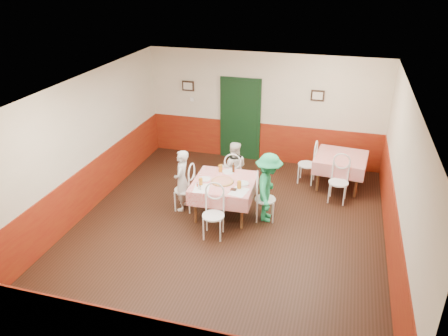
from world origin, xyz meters
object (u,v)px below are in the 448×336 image
(second_table, at_px, (340,171))
(glass_a, at_px, (201,182))
(chair_right, at_px, (265,199))
(glass_b, at_px, (239,185))
(diner_left, at_px, (182,180))
(glass_c, at_px, (220,168))
(chair_second_a, at_px, (307,165))
(chair_far, at_px, (233,176))
(chair_left, at_px, (184,190))
(pizza, at_px, (222,181))
(wallet, at_px, (234,189))
(diner_far, at_px, (234,168))
(chair_near, at_px, (213,216))
(chair_second_b, at_px, (339,183))
(main_table, at_px, (224,198))
(beer_bottle, at_px, (233,168))
(diner_right, at_px, (268,188))

(second_table, xyz_separation_m, glass_a, (-2.63, -2.21, 0.46))
(chair_right, relative_size, glass_a, 6.28)
(glass_b, relative_size, diner_left, 0.12)
(glass_c, bearing_deg, chair_second_a, 42.38)
(chair_far, relative_size, diner_left, 0.68)
(chair_left, bearing_deg, chair_far, 137.50)
(chair_second_a, relative_size, diner_left, 0.68)
(chair_second_a, xyz_separation_m, pizza, (-1.51, -1.97, 0.32))
(second_table, height_order, chair_left, chair_left)
(chair_right, xyz_separation_m, wallet, (-0.57, -0.35, 0.32))
(diner_left, relative_size, diner_far, 1.06)
(chair_near, bearing_deg, pizza, 87.20)
(pizza, bearing_deg, glass_c, 110.72)
(chair_left, bearing_deg, glass_c, 123.22)
(glass_a, bearing_deg, chair_second_b, 28.93)
(main_table, relative_size, pizza, 2.80)
(diner_left, height_order, diner_far, diner_left)
(pizza, bearing_deg, diner_far, 90.66)
(glass_c, height_order, beer_bottle, beer_bottle)
(chair_second_a, distance_m, glass_a, 2.93)
(pizza, distance_m, diner_left, 0.89)
(chair_far, bearing_deg, pizza, 80.57)
(second_table, relative_size, chair_second_a, 1.24)
(chair_second_a, bearing_deg, glass_a, -35.03)
(chair_second_a, xyz_separation_m, glass_c, (-1.67, -1.53, 0.39))
(chair_left, height_order, chair_near, same)
(second_table, height_order, wallet, wallet)
(chair_left, xyz_separation_m, glass_b, (1.22, -0.19, 0.39))
(main_table, distance_m, chair_right, 0.85)
(chair_second_b, xyz_separation_m, diner_right, (-1.34, -1.14, 0.27))
(glass_c, height_order, diner_left, diner_left)
(chair_second_a, bearing_deg, glass_b, -22.08)
(chair_left, relative_size, beer_bottle, 4.59)
(chair_left, distance_m, diner_left, 0.22)
(chair_right, bearing_deg, chair_second_a, -31.27)
(chair_far, distance_m, beer_bottle, 0.59)
(diner_far, relative_size, diner_right, 0.87)
(glass_c, bearing_deg, main_table, -64.47)
(diner_left, bearing_deg, glass_b, 76.64)
(wallet, distance_m, diner_right, 0.71)
(pizza, bearing_deg, chair_near, -86.42)
(chair_second_b, distance_m, wallet, 2.48)
(chair_near, height_order, diner_right, diner_right)
(diner_far, distance_m, diner_right, 1.28)
(chair_near, relative_size, glass_b, 5.86)
(wallet, relative_size, diner_left, 0.08)
(glass_a, height_order, glass_c, glass_c)
(glass_b, height_order, diner_far, diner_far)
(wallet, bearing_deg, chair_near, -117.33)
(chair_second_b, relative_size, glass_a, 6.28)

